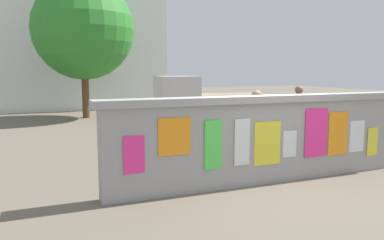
# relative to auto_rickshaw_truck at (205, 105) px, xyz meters

# --- Properties ---
(ground) EXTENTS (60.00, 60.00, 0.00)m
(ground) POSITION_rel_auto_rickshaw_truck_xyz_m (-1.28, 2.42, -0.90)
(ground) COLOR #6B6051
(poster_wall) EXTENTS (6.25, 0.42, 1.58)m
(poster_wall) POSITION_rel_auto_rickshaw_truck_xyz_m (-1.28, -5.58, -0.09)
(poster_wall) COLOR #979797
(poster_wall) RESTS_ON ground
(auto_rickshaw_truck) EXTENTS (3.71, 1.79, 1.85)m
(auto_rickshaw_truck) POSITION_rel_auto_rickshaw_truck_xyz_m (0.00, 0.00, 0.00)
(auto_rickshaw_truck) COLOR black
(auto_rickshaw_truck) RESTS_ON ground
(motorcycle) EXTENTS (1.88, 0.63, 0.87)m
(motorcycle) POSITION_rel_auto_rickshaw_truck_xyz_m (-2.67, -4.01, -0.44)
(motorcycle) COLOR black
(motorcycle) RESTS_ON ground
(bicycle_near) EXTENTS (1.70, 0.44, 0.95)m
(bicycle_near) POSITION_rel_auto_rickshaw_truck_xyz_m (-2.36, -1.95, -0.54)
(bicycle_near) COLOR black
(bicycle_near) RESTS_ON ground
(bicycle_far) EXTENTS (1.71, 0.44, 0.95)m
(bicycle_far) POSITION_rel_auto_rickshaw_truck_xyz_m (0.42, -4.12, -0.54)
(bicycle_far) COLOR black
(bicycle_far) RESTS_ON ground
(person_walking) EXTENTS (0.48, 0.48, 1.62)m
(person_walking) POSITION_rel_auto_rickshaw_truck_xyz_m (-0.94, -4.61, 0.09)
(person_walking) COLOR #BF6626
(person_walking) RESTS_ON ground
(person_bystander) EXTENTS (0.47, 0.47, 1.62)m
(person_bystander) POSITION_rel_auto_rickshaw_truck_xyz_m (1.38, -3.02, 0.09)
(person_bystander) COLOR #3F994C
(person_bystander) RESTS_ON ground
(tree_roadside) EXTENTS (4.23, 4.23, 5.87)m
(tree_roadside) POSITION_rel_auto_rickshaw_truck_xyz_m (-3.17, 5.52, 2.85)
(tree_roadside) COLOR brown
(tree_roadside) RESTS_ON ground
(building_background) EXTENTS (10.30, 4.88, 7.02)m
(building_background) POSITION_rel_auto_rickshaw_truck_xyz_m (-3.45, 10.79, 2.63)
(building_background) COLOR white
(building_background) RESTS_ON ground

